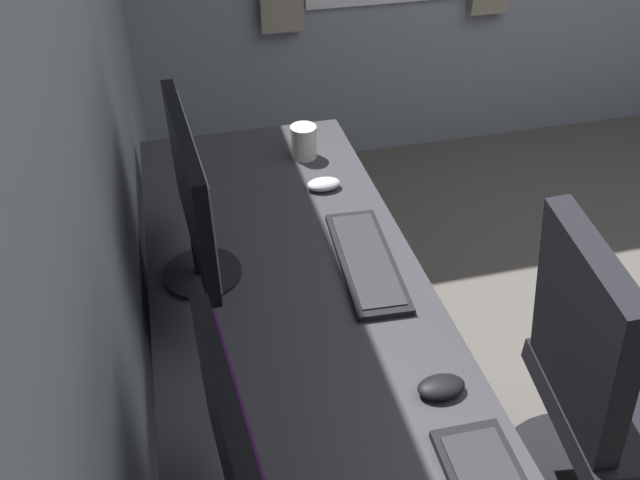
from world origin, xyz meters
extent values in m
cube|color=#8C939E|center=(0.00, 2.02, 1.30)|extent=(4.75, 0.10, 2.60)
cube|color=#38383D|center=(0.16, 1.60, 0.71)|extent=(1.90, 0.70, 0.03)
cylinder|color=silver|center=(1.06, 1.31, 0.35)|extent=(0.05, 0.05, 0.70)
cylinder|color=silver|center=(1.06, 1.89, 0.35)|extent=(0.05, 0.05, 0.70)
cube|color=#38383D|center=(0.41, 1.63, 0.35)|extent=(0.40, 0.50, 0.69)
cube|color=silver|center=(0.41, 1.37, 0.35)|extent=(0.37, 0.01, 0.61)
cube|color=black|center=(-0.39, 1.80, 0.99)|extent=(0.48, 0.07, 0.29)
cube|color=#4C1960|center=(-0.39, 1.79, 0.99)|extent=(0.44, 0.04, 0.25)
cylinder|color=black|center=(0.37, 1.81, 0.74)|extent=(0.20, 0.20, 0.01)
cylinder|color=black|center=(0.37, 1.81, 0.79)|extent=(0.04, 0.04, 0.10)
cube|color=black|center=(0.37, 1.81, 1.00)|extent=(0.50, 0.06, 0.32)
cube|color=#B2BCCC|center=(0.37, 1.79, 1.00)|extent=(0.46, 0.04, 0.28)
cube|color=black|center=(0.31, 1.39, 0.74)|extent=(0.43, 0.17, 0.02)
cube|color=#2D2D30|center=(0.31, 1.39, 0.75)|extent=(0.38, 0.14, 0.00)
ellipsoid|color=silver|center=(0.68, 1.41, 0.75)|extent=(0.06, 0.10, 0.03)
ellipsoid|color=black|center=(-0.13, 1.36, 0.75)|extent=(0.06, 0.10, 0.03)
cylinder|color=silver|center=(0.89, 1.42, 0.78)|extent=(0.08, 0.08, 0.11)
torus|color=silver|center=(0.94, 1.42, 0.79)|extent=(0.06, 0.01, 0.06)
cube|color=black|center=(-0.09, 0.78, 0.46)|extent=(0.50, 0.48, 0.07)
cube|color=black|center=(-0.06, 0.99, 0.74)|extent=(0.41, 0.18, 0.50)
cylinder|color=black|center=(-0.09, 0.78, 0.24)|extent=(0.05, 0.05, 0.37)
camera|label=1|loc=(-0.91, 1.82, 1.81)|focal=35.93mm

